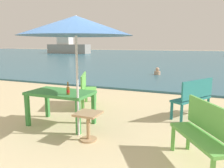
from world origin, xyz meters
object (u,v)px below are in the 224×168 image
at_px(picnic_table_green, 61,96).
at_px(side_table_wood, 88,122).
at_px(beer_bottle_amber, 68,90).
at_px(boat_ferry, 68,48).
at_px(swimmer_person, 157,72).
at_px(bench_teal_center, 194,96).
at_px(patio_umbrella, 76,26).
at_px(bench_green_left, 87,88).
at_px(bench_green_right, 204,131).

xyz_separation_m(picnic_table_green, side_table_wood, (0.96, -0.51, -0.30)).
relative_size(picnic_table_green, beer_bottle_amber, 5.28).
bearing_deg(boat_ferry, swimmer_person, -47.51).
bearing_deg(swimmer_person, bench_teal_center, -71.95).
relative_size(side_table_wood, swimmer_person, 1.32).
distance_m(patio_umbrella, bench_teal_center, 3.28).
bearing_deg(bench_teal_center, boat_ferry, 127.78).
height_order(bench_green_left, swimmer_person, bench_green_left).
bearing_deg(beer_bottle_amber, bench_teal_center, 37.80).
xyz_separation_m(side_table_wood, bench_green_left, (-1.13, 2.04, 0.19)).
bearing_deg(beer_bottle_amber, patio_umbrella, -29.29).
height_order(swimmer_person, boat_ferry, boat_ferry).
distance_m(picnic_table_green, bench_green_left, 1.54).
height_order(beer_bottle_amber, patio_umbrella, patio_umbrella).
relative_size(picnic_table_green, bench_green_right, 1.16).
bearing_deg(bench_teal_center, swimmer_person, 108.05).
height_order(picnic_table_green, bench_green_left, bench_green_left).
xyz_separation_m(picnic_table_green, patio_umbrella, (0.66, -0.37, 1.47)).
bearing_deg(beer_bottle_amber, bench_green_right, -10.82).
xyz_separation_m(bench_green_right, boat_ferry, (-22.55, 31.11, 0.54)).
relative_size(bench_green_right, swimmer_person, 2.94).
bearing_deg(boat_ferry, bench_green_left, -56.10).
xyz_separation_m(beer_bottle_amber, swimmer_person, (0.14, 8.71, -0.61)).
relative_size(side_table_wood, bench_green_left, 0.43).
bearing_deg(swimmer_person, bench_green_right, -74.86).
relative_size(patio_umbrella, swimmer_person, 5.61).
bearing_deg(picnic_table_green, swimmer_person, 86.89).
distance_m(beer_bottle_amber, side_table_wood, 0.88).
distance_m(picnic_table_green, bench_green_right, 3.04).
height_order(side_table_wood, bench_green_left, bench_green_left).
height_order(picnic_table_green, bench_green_right, bench_green_right).
xyz_separation_m(bench_green_left, boat_ferry, (-19.42, 28.90, 0.54)).
bearing_deg(beer_bottle_amber, picnic_table_green, 150.64).
xyz_separation_m(bench_green_right, swimmer_person, (-2.49, 9.21, -0.30)).
bearing_deg(boat_ferry, patio_umbrella, -56.66).
xyz_separation_m(side_table_wood, swimmer_person, (-0.50, 9.04, -0.11)).
xyz_separation_m(patio_umbrella, swimmer_person, (-0.20, 8.90, -1.88)).
relative_size(beer_bottle_amber, bench_green_left, 0.21).
bearing_deg(side_table_wood, patio_umbrella, 154.55).
relative_size(patio_umbrella, bench_green_left, 1.85).
bearing_deg(bench_green_left, beer_bottle_amber, -73.80).
bearing_deg(bench_green_left, boat_ferry, 123.90).
bearing_deg(bench_green_right, bench_green_left, 144.79).
relative_size(picnic_table_green, side_table_wood, 2.59).
relative_size(bench_teal_center, bench_green_left, 0.98).
distance_m(bench_green_left, bench_green_right, 3.83).
height_order(bench_teal_center, boat_ferry, boat_ferry).
distance_m(side_table_wood, swimmer_person, 9.05).
relative_size(bench_teal_center, boat_ferry, 0.16).
height_order(patio_umbrella, swimmer_person, patio_umbrella).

